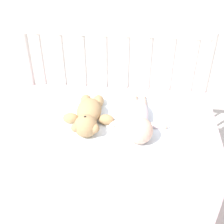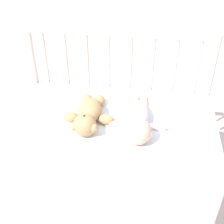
# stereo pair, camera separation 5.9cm
# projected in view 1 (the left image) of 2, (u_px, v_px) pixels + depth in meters

# --- Properties ---
(ground_plane) EXTENTS (12.00, 12.00, 0.00)m
(ground_plane) POSITION_uv_depth(u_px,v_px,m) (112.00, 183.00, 1.92)
(ground_plane) COLOR silver
(crib_mattress) EXTENTS (1.09, 0.65, 0.49)m
(crib_mattress) POSITION_uv_depth(u_px,v_px,m) (112.00, 155.00, 1.78)
(crib_mattress) COLOR #EDB7C6
(crib_mattress) RESTS_ON ground_plane
(crib_rail) EXTENTS (1.09, 0.04, 0.85)m
(crib_rail) POSITION_uv_depth(u_px,v_px,m) (117.00, 71.00, 1.84)
(crib_rail) COLOR beige
(crib_rail) RESTS_ON ground_plane
(blanket) EXTENTS (0.76, 0.55, 0.01)m
(blanket) POSITION_uv_depth(u_px,v_px,m) (119.00, 119.00, 1.64)
(blanket) COLOR white
(blanket) RESTS_ON crib_mattress
(teddy_bear) EXTENTS (0.27, 0.36, 0.12)m
(teddy_bear) POSITION_uv_depth(u_px,v_px,m) (88.00, 115.00, 1.60)
(teddy_bear) COLOR tan
(teddy_bear) RESTS_ON crib_mattress
(baby) EXTENTS (0.31, 0.43, 0.13)m
(baby) POSITION_uv_depth(u_px,v_px,m) (139.00, 121.00, 1.56)
(baby) COLOR white
(baby) RESTS_ON crib_mattress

